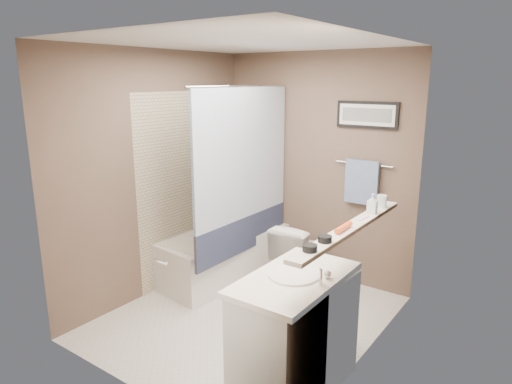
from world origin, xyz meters
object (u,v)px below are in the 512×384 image
Objects in this scene: toilet at (300,255)px; vanity at (295,336)px; candle_bowl_far at (325,239)px; bathtub at (224,254)px; hair_brush_front at (344,227)px; candle_bowl_near at (310,248)px; soap_bottle at (372,203)px; glass_jar at (382,201)px.

toilet is 1.61m from vanity.
vanity is 0.76m from candle_bowl_far.
bathtub is 1.67× the size of vanity.
candle_bowl_far is 0.41× the size of hair_brush_front.
soap_bottle reaches higher than candle_bowl_near.
toilet is 2.00m from candle_bowl_near.
toilet is at bearing 124.81° from candle_bowl_far.
soap_bottle reaches higher than candle_bowl_far.
hair_brush_front is at bearing 90.00° from candle_bowl_near.
bathtub is 15.00× the size of glass_jar.
bathtub is 6.82× the size of hair_brush_front.
candle_bowl_near is at bearing -90.00° from soap_bottle.
bathtub is 16.67× the size of candle_bowl_near.
vanity is 10.00× the size of candle_bowl_far.
bathtub is at bearing 147.66° from vanity.
toilet is 4.66× the size of soap_bottle.
candle_bowl_far is 0.28m from hair_brush_front.
toilet is 7.87× the size of candle_bowl_near.
hair_brush_front is (0.00, 0.28, 0.00)m from candle_bowl_far.
glass_jar reaches higher than vanity.
candle_bowl_far reaches higher than toilet.
bathtub is 2.40m from candle_bowl_near.
bathtub is 2.12× the size of toilet.
glass_jar reaches higher than bathtub.
bathtub is 16.67× the size of candle_bowl_far.
toilet is 1.86m from candle_bowl_far.
candle_bowl_far is 0.79m from soap_bottle.
candle_bowl_far is 0.59× the size of soap_bottle.
candle_bowl_near is 0.59× the size of soap_bottle.
hair_brush_front is at bearing -90.00° from soap_bottle.
hair_brush_front is at bearing -90.00° from glass_jar.
soap_bottle is at bearing 90.00° from candle_bowl_far.
candle_bowl_near is 0.20m from candle_bowl_far.
vanity is (1.60, -1.18, 0.15)m from bathtub.
candle_bowl_far reaches higher than vanity.
hair_brush_front is at bearing 90.00° from candle_bowl_far.
candle_bowl_near and candle_bowl_far have the same top height.
candle_bowl_near is at bearing -90.00° from hair_brush_front.
glass_jar is at bearing 90.00° from hair_brush_front.
hair_brush_front is 2.20× the size of glass_jar.
vanity is at bearing -121.00° from hair_brush_front.
hair_brush_front reaches higher than vanity.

